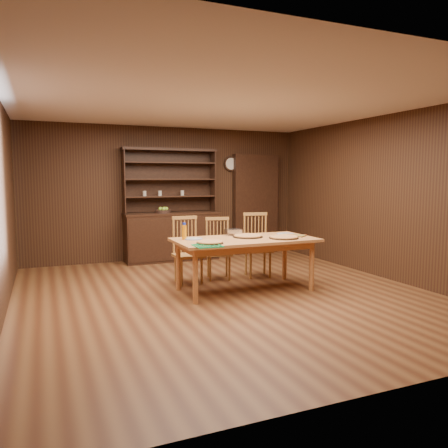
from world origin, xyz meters
name	(u,v)px	position (x,y,z in m)	size (l,w,h in m)	color
floor	(226,294)	(0.00, 0.00, 0.00)	(6.00, 6.00, 0.00)	brown
room_shell	(226,180)	(0.00, 0.00, 1.58)	(6.00, 6.00, 6.00)	silver
china_hutch	(171,230)	(0.00, 2.75, 0.60)	(1.84, 0.52, 2.17)	black
doorway	(255,204)	(1.90, 2.90, 1.05)	(1.00, 0.18, 2.10)	black
wall_clock	(231,164)	(1.35, 2.96, 1.90)	(0.30, 0.05, 0.30)	black
dining_table	(245,244)	(0.33, 0.12, 0.67)	(1.99, 1.00, 0.75)	#C98845
chair_left	(187,248)	(-0.28, 0.91, 0.54)	(0.42, 0.40, 1.02)	#A57138
chair_center	(218,246)	(0.27, 0.99, 0.52)	(0.48, 0.47, 0.98)	#A57138
chair_right	(257,242)	(0.93, 0.92, 0.55)	(0.49, 0.48, 1.04)	#A57138
pizza_left	(210,242)	(-0.30, -0.14, 0.77)	(0.36, 0.36, 0.04)	black
pizza_right	(284,237)	(0.85, -0.09, 0.77)	(0.42, 0.42, 0.04)	black
pizza_center	(248,236)	(0.43, 0.23, 0.77)	(0.44, 0.44, 0.04)	black
cooling_rack	(208,246)	(-0.40, -0.34, 0.76)	(0.32, 0.32, 0.01)	#0C9F51
plate_left	(193,239)	(-0.37, 0.31, 0.76)	(0.25, 0.25, 0.02)	silver
plate_right	(285,234)	(1.09, 0.28, 0.76)	(0.27, 0.27, 0.02)	silver
foil_dish	(233,232)	(0.32, 0.50, 0.80)	(0.23, 0.17, 0.09)	silver
juice_bottle	(184,232)	(-0.49, 0.34, 0.86)	(0.06, 0.06, 0.23)	orange
pot_holder_a	(297,236)	(1.15, 0.04, 0.76)	(0.22, 0.22, 0.02)	red
pot_holder_b	(290,235)	(1.08, 0.14, 0.76)	(0.20, 0.20, 0.02)	red
fruit_bowl	(163,211)	(-0.18, 2.69, 0.98)	(0.30, 0.30, 0.12)	black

